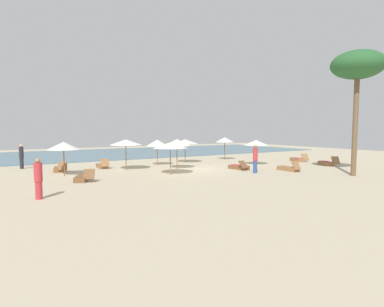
{
  "coord_description": "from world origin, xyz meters",
  "views": [
    {
      "loc": [
        -11.75,
        -18.6,
        2.9
      ],
      "look_at": [
        -0.13,
        0.59,
        1.1
      ],
      "focal_mm": 29.09,
      "sensor_mm": 36.0,
      "label": 1
    }
  ],
  "objects_px": {
    "umbrella_4": "(177,143)",
    "lounger_2": "(289,168)",
    "umbrella_0": "(185,142)",
    "lounger_4": "(82,178)",
    "person_0": "(255,158)",
    "umbrella_6": "(256,143)",
    "umbrella_3": "(126,142)",
    "umbrella_7": "(170,145)",
    "palm_0": "(358,67)",
    "umbrella_5": "(225,140)",
    "lounger_5": "(298,159)",
    "lounger_0": "(239,167)",
    "person_2": "(38,178)",
    "lounger_6": "(327,163)",
    "umbrella_2": "(157,143)",
    "lounger_1": "(102,166)",
    "lounger_3": "(59,169)",
    "person_1": "(21,156)",
    "umbrella_1": "(64,146)"
  },
  "relations": [
    {
      "from": "umbrella_2",
      "to": "person_1",
      "type": "height_order",
      "value": "umbrella_2"
    },
    {
      "from": "person_2",
      "to": "lounger_5",
      "type": "bearing_deg",
      "value": 12.05
    },
    {
      "from": "person_0",
      "to": "umbrella_6",
      "type": "bearing_deg",
      "value": 46.61
    },
    {
      "from": "lounger_1",
      "to": "person_2",
      "type": "bearing_deg",
      "value": -119.35
    },
    {
      "from": "umbrella_1",
      "to": "lounger_1",
      "type": "bearing_deg",
      "value": 40.7
    },
    {
      "from": "umbrella_6",
      "to": "umbrella_7",
      "type": "bearing_deg",
      "value": -172.33
    },
    {
      "from": "lounger_4",
      "to": "umbrella_6",
      "type": "bearing_deg",
      "value": 2.86
    },
    {
      "from": "umbrella_0",
      "to": "lounger_4",
      "type": "bearing_deg",
      "value": -152.03
    },
    {
      "from": "umbrella_3",
      "to": "person_1",
      "type": "height_order",
      "value": "umbrella_3"
    },
    {
      "from": "umbrella_3",
      "to": "lounger_6",
      "type": "height_order",
      "value": "umbrella_3"
    },
    {
      "from": "umbrella_4",
      "to": "umbrella_5",
      "type": "height_order",
      "value": "umbrella_4"
    },
    {
      "from": "lounger_5",
      "to": "person_0",
      "type": "xyz_separation_m",
      "value": [
        -8.21,
        -3.44,
        0.78
      ]
    },
    {
      "from": "umbrella_1",
      "to": "palm_0",
      "type": "distance_m",
      "value": 18.45
    },
    {
      "from": "lounger_4",
      "to": "lounger_5",
      "type": "relative_size",
      "value": 1.01
    },
    {
      "from": "person_0",
      "to": "person_2",
      "type": "relative_size",
      "value": 1.09
    },
    {
      "from": "lounger_1",
      "to": "lounger_6",
      "type": "bearing_deg",
      "value": -25.68
    },
    {
      "from": "lounger_6",
      "to": "umbrella_5",
      "type": "bearing_deg",
      "value": 118.78
    },
    {
      "from": "lounger_3",
      "to": "umbrella_0",
      "type": "bearing_deg",
      "value": 1.46
    },
    {
      "from": "lounger_1",
      "to": "lounger_3",
      "type": "xyz_separation_m",
      "value": [
        -3.01,
        -0.4,
        -0.0
      ]
    },
    {
      "from": "umbrella_4",
      "to": "lounger_2",
      "type": "bearing_deg",
      "value": -38.78
    },
    {
      "from": "umbrella_5",
      "to": "lounger_2",
      "type": "distance_m",
      "value": 8.65
    },
    {
      "from": "umbrella_0",
      "to": "lounger_1",
      "type": "bearing_deg",
      "value": 178.78
    },
    {
      "from": "umbrella_7",
      "to": "umbrella_0",
      "type": "bearing_deg",
      "value": 52.32
    },
    {
      "from": "umbrella_3",
      "to": "umbrella_7",
      "type": "height_order",
      "value": "umbrella_3"
    },
    {
      "from": "umbrella_2",
      "to": "umbrella_1",
      "type": "bearing_deg",
      "value": -164.44
    },
    {
      "from": "umbrella_4",
      "to": "umbrella_5",
      "type": "relative_size",
      "value": 1.02
    },
    {
      "from": "umbrella_4",
      "to": "palm_0",
      "type": "relative_size",
      "value": 0.28
    },
    {
      "from": "lounger_5",
      "to": "lounger_3",
      "type": "bearing_deg",
      "value": 168.19
    },
    {
      "from": "umbrella_2",
      "to": "umbrella_5",
      "type": "height_order",
      "value": "umbrella_5"
    },
    {
      "from": "umbrella_0",
      "to": "umbrella_1",
      "type": "relative_size",
      "value": 1.08
    },
    {
      "from": "umbrella_3",
      "to": "lounger_4",
      "type": "xyz_separation_m",
      "value": [
        -3.63,
        -3.18,
        -1.78
      ]
    },
    {
      "from": "umbrella_7",
      "to": "person_2",
      "type": "relative_size",
      "value": 1.28
    },
    {
      "from": "palm_0",
      "to": "lounger_6",
      "type": "bearing_deg",
      "value": 51.11
    },
    {
      "from": "person_0",
      "to": "umbrella_1",
      "type": "bearing_deg",
      "value": 154.34
    },
    {
      "from": "palm_0",
      "to": "umbrella_5",
      "type": "bearing_deg",
      "value": 93.69
    },
    {
      "from": "umbrella_3",
      "to": "umbrella_6",
      "type": "xyz_separation_m",
      "value": [
        9.84,
        -2.51,
        -0.17
      ]
    },
    {
      "from": "umbrella_0",
      "to": "umbrella_4",
      "type": "bearing_deg",
      "value": -128.28
    },
    {
      "from": "lounger_4",
      "to": "palm_0",
      "type": "relative_size",
      "value": 0.23
    },
    {
      "from": "palm_0",
      "to": "lounger_0",
      "type": "bearing_deg",
      "value": 124.41
    },
    {
      "from": "lounger_2",
      "to": "lounger_5",
      "type": "distance_m",
      "value": 6.71
    },
    {
      "from": "person_1",
      "to": "lounger_6",
      "type": "bearing_deg",
      "value": -25.86
    },
    {
      "from": "umbrella_6",
      "to": "lounger_3",
      "type": "height_order",
      "value": "umbrella_6"
    },
    {
      "from": "lounger_6",
      "to": "person_0",
      "type": "xyz_separation_m",
      "value": [
        -7.85,
        -0.28,
        0.78
      ]
    },
    {
      "from": "umbrella_5",
      "to": "umbrella_6",
      "type": "distance_m",
      "value": 4.73
    },
    {
      "from": "umbrella_7",
      "to": "umbrella_5",
      "type": "bearing_deg",
      "value": 33.82
    },
    {
      "from": "lounger_2",
      "to": "lounger_4",
      "type": "xyz_separation_m",
      "value": [
        -13.06,
        3.06,
        -0.0
      ]
    },
    {
      "from": "umbrella_5",
      "to": "palm_0",
      "type": "height_order",
      "value": "palm_0"
    },
    {
      "from": "umbrella_5",
      "to": "lounger_5",
      "type": "relative_size",
      "value": 1.19
    },
    {
      "from": "lounger_0",
      "to": "lounger_6",
      "type": "bearing_deg",
      "value": -12.42
    },
    {
      "from": "lounger_0",
      "to": "person_2",
      "type": "distance_m",
      "value": 13.48
    }
  ]
}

